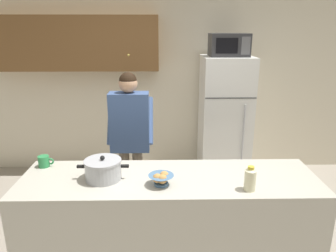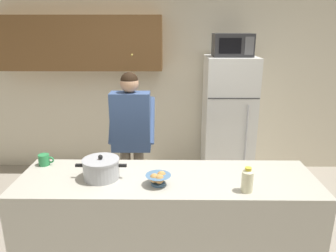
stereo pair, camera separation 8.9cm
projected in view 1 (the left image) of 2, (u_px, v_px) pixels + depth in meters
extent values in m
cube|color=beige|center=(166.00, 81.00, 4.58)|extent=(6.00, 0.12, 2.60)
cube|color=brown|center=(74.00, 43.00, 4.17)|extent=(2.21, 0.34, 0.70)
sphere|color=gold|center=(128.00, 55.00, 4.07)|extent=(0.03, 0.03, 0.03)
cube|color=#BCB7A8|center=(169.00, 228.00, 2.63)|extent=(2.33, 0.68, 0.92)
cube|color=white|center=(224.00, 120.00, 4.30)|extent=(0.64, 0.64, 1.69)
cube|color=#333333|center=(231.00, 98.00, 3.88)|extent=(0.63, 0.01, 0.01)
cylinder|color=#B2B2B7|center=(243.00, 134.00, 3.99)|extent=(0.02, 0.02, 0.76)
cube|color=#2D2D30|center=(229.00, 45.00, 3.98)|extent=(0.48, 0.36, 0.28)
cube|color=black|center=(227.00, 46.00, 3.81)|extent=(0.26, 0.01, 0.18)
cube|color=#59595B|center=(246.00, 46.00, 3.81)|extent=(0.11, 0.01, 0.21)
cylinder|color=#726656|center=(138.00, 183.00, 3.54)|extent=(0.11, 0.11, 0.79)
cylinder|color=#726656|center=(125.00, 183.00, 3.53)|extent=(0.11, 0.11, 0.79)
cube|color=#3F598C|center=(129.00, 122.00, 3.33)|extent=(0.41, 0.20, 0.62)
sphere|color=tan|center=(128.00, 83.00, 3.20)|extent=(0.19, 0.19, 0.19)
sphere|color=black|center=(128.00, 81.00, 3.20)|extent=(0.18, 0.18, 0.18)
cylinder|color=#3F598C|center=(149.00, 120.00, 3.45)|extent=(0.08, 0.37, 0.48)
cylinder|color=#3F598C|center=(112.00, 121.00, 3.44)|extent=(0.08, 0.37, 0.48)
cylinder|color=#ADAFB5|center=(103.00, 170.00, 2.45)|extent=(0.28, 0.28, 0.14)
cylinder|color=#ADAFB5|center=(103.00, 161.00, 2.42)|extent=(0.28, 0.28, 0.02)
sphere|color=black|center=(102.00, 158.00, 2.42)|extent=(0.04, 0.04, 0.04)
cube|color=black|center=(81.00, 166.00, 2.43)|extent=(0.06, 0.02, 0.02)
cube|color=black|center=(125.00, 166.00, 2.44)|extent=(0.06, 0.02, 0.02)
cylinder|color=#2D8C4C|center=(44.00, 161.00, 2.67)|extent=(0.09, 0.09, 0.10)
torus|color=#2D8C4C|center=(51.00, 161.00, 2.67)|extent=(0.06, 0.01, 0.06)
cylinder|color=#4C7299|center=(161.00, 184.00, 2.37)|extent=(0.10, 0.10, 0.02)
cone|color=#4C7299|center=(161.00, 179.00, 2.36)|extent=(0.19, 0.19, 0.06)
sphere|color=tan|center=(157.00, 178.00, 2.34)|extent=(0.07, 0.07, 0.07)
sphere|color=tan|center=(164.00, 176.00, 2.38)|extent=(0.07, 0.07, 0.07)
sphere|color=tan|center=(162.00, 179.00, 2.32)|extent=(0.07, 0.07, 0.07)
cylinder|color=beige|center=(250.00, 180.00, 2.28)|extent=(0.08, 0.08, 0.15)
cone|color=beige|center=(251.00, 169.00, 2.25)|extent=(0.08, 0.08, 0.02)
cylinder|color=gold|center=(251.00, 168.00, 2.25)|extent=(0.05, 0.05, 0.02)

